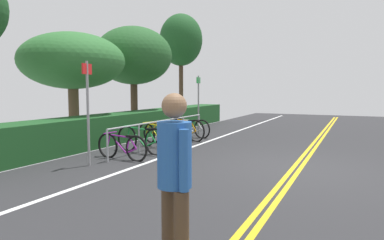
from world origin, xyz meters
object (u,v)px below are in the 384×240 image
sign_post_far (198,99)px  tree_far_right (133,56)px  bike_rack (164,127)px  tree_extra (181,41)px  bicycle_2 (158,135)px  bicycle_3 (167,133)px  pedestrian (175,172)px  bicycle_1 (141,140)px  sign_post_near (88,104)px  bicycle_0 (122,147)px  bicycle_5 (190,128)px  bicycle_4 (185,130)px  tree_mid (72,61)px

sign_post_far → tree_far_right: 3.27m
bike_rack → tree_extra: 8.59m
bicycle_2 → bicycle_3: 0.83m
pedestrian → bicycle_1: bearing=36.3°
bicycle_3 → pedestrian: pedestrian is taller
bike_rack → sign_post_near: size_ratio=2.29×
bike_rack → pedestrian: size_ratio=3.17×
sign_post_near → tree_extra: size_ratio=0.42×
bicycle_0 → pedestrian: 5.82m
bicycle_1 → tree_far_right: tree_far_right is taller
tree_extra → bike_rack: bearing=-157.0°
bicycle_0 → bicycle_5: bearing=2.8°
bicycle_2 → tree_far_right: 5.15m
bicycle_1 → sign_post_far: (4.64, 0.34, 1.01)m
bike_rack → tree_far_right: 4.80m
bicycle_2 → sign_post_far: sign_post_far is taller
bicycle_3 → tree_extra: bearing=23.3°
bicycle_1 → bicycle_3: bicycle_1 is taller
bicycle_2 → bicycle_3: bicycle_2 is taller
bicycle_2 → sign_post_near: bearing=176.9°
sign_post_near → bicycle_0: bearing=-14.0°
bike_rack → bicycle_1: 1.36m
bike_rack → pedestrian: pedestrian is taller
bike_rack → bicycle_2: bearing=-176.9°
bicycle_1 → sign_post_far: 4.76m
bicycle_0 → tree_far_right: (5.05, 3.10, 2.81)m
sign_post_far → bicycle_4: bearing=-169.7°
bicycle_1 → bicycle_2: (0.97, 0.03, 0.00)m
bike_rack → sign_post_far: size_ratio=2.39×
sign_post_far → tree_extra: tree_extra is taller
bicycle_0 → bicycle_3: size_ratio=0.94×
bicycle_1 → sign_post_far: size_ratio=0.79×
bicycle_2 → bicycle_4: bearing=-1.3°
bicycle_3 → pedestrian: bearing=-150.1°
sign_post_near → bicycle_2: bearing=-3.1°
bicycle_3 → sign_post_far: size_ratio=0.75×
sign_post_near → bicycle_1: bearing=-5.5°
pedestrian → tree_far_right: size_ratio=0.40×
bicycle_3 → tree_mid: bearing=107.3°
bicycle_0 → pedestrian: (-4.33, -3.83, 0.68)m
bike_rack → tree_extra: (7.13, 3.03, 3.70)m
bicycle_0 → tree_far_right: 6.56m
bicycle_0 → tree_extra: (9.42, 3.13, 3.98)m
bike_rack → tree_mid: tree_mid is taller
pedestrian → bicycle_0: bearing=41.5°
bicycle_4 → sign_post_far: bearing=10.3°
bicycle_1 → bicycle_5: bicycle_1 is taller
bicycle_4 → sign_post_far: (1.91, 0.35, 1.01)m
bike_rack → tree_far_right: tree_far_right is taller
tree_mid → tree_extra: (7.63, -0.16, 1.62)m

